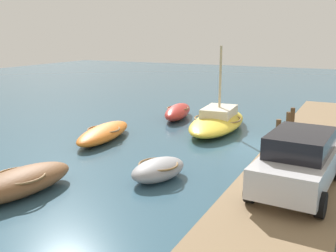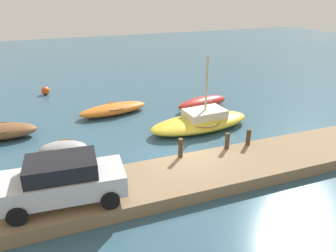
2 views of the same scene
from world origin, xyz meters
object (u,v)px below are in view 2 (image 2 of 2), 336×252
at_px(dinghy_grey, 64,149).
at_px(mooring_post_west, 181,148).
at_px(sailboat_yellow, 201,121).
at_px(rowboat_red, 203,103).
at_px(marker_buoy, 45,91).
at_px(mooring_post_mid_east, 248,137).
at_px(mooring_post_mid_west, 227,141).
at_px(parked_car, 63,180).
at_px(rowboat_brown, 0,131).
at_px(rowboat_orange, 113,109).

height_order(dinghy_grey, mooring_post_west, mooring_post_west).
distance_m(sailboat_yellow, mooring_post_west, 4.45).
xyz_separation_m(sailboat_yellow, rowboat_red, (1.58, 2.96, -0.06)).
xyz_separation_m(dinghy_grey, marker_buoy, (-0.56, 10.38, -0.06)).
bearing_deg(rowboat_red, marker_buoy, 132.56).
bearing_deg(mooring_post_mid_east, marker_buoy, 123.37).
xyz_separation_m(sailboat_yellow, marker_buoy, (-8.02, 9.84, -0.17)).
bearing_deg(mooring_post_mid_west, mooring_post_west, 180.00).
height_order(mooring_post_mid_east, parked_car, parked_car).
bearing_deg(marker_buoy, dinghy_grey, -86.93).
bearing_deg(rowboat_red, parked_car, -151.09).
bearing_deg(rowboat_brown, parked_car, -62.83).
height_order(parked_car, marker_buoy, parked_car).
height_order(rowboat_brown, mooring_post_mid_west, mooring_post_mid_west).
bearing_deg(dinghy_grey, rowboat_red, 33.93).
relative_size(rowboat_red, parked_car, 0.92).
height_order(mooring_post_west, mooring_post_mid_west, mooring_post_west).
bearing_deg(rowboat_orange, rowboat_brown, -176.77).
distance_m(sailboat_yellow, rowboat_red, 3.36).
bearing_deg(parked_car, rowboat_brown, 113.90).
distance_m(rowboat_brown, mooring_post_west, 9.89).
distance_m(rowboat_brown, mooring_post_mid_west, 11.80).
xyz_separation_m(rowboat_red, mooring_post_west, (-4.29, -6.47, 0.57)).
bearing_deg(sailboat_yellow, parked_car, -151.06).
height_order(rowboat_red, dinghy_grey, rowboat_red).
bearing_deg(mooring_post_west, rowboat_brown, 141.60).
relative_size(rowboat_orange, mooring_post_mid_west, 5.90).
bearing_deg(mooring_post_mid_west, rowboat_orange, 116.47).
relative_size(rowboat_orange, mooring_post_mid_east, 5.86).
xyz_separation_m(rowboat_red, mooring_post_mid_east, (-0.82, -6.47, 0.52)).
distance_m(sailboat_yellow, marker_buoy, 12.70).
height_order(rowboat_orange, mooring_post_mid_east, mooring_post_mid_east).
xyz_separation_m(mooring_post_mid_west, parked_car, (-7.30, -1.51, 0.47)).
height_order(mooring_post_west, marker_buoy, mooring_post_west).
xyz_separation_m(mooring_post_mid_east, parked_car, (-8.44, -1.51, 0.47)).
distance_m(rowboat_orange, mooring_post_mid_east, 9.01).
relative_size(mooring_post_mid_east, marker_buoy, 1.31).
xyz_separation_m(mooring_post_mid_west, marker_buoy, (-7.65, 13.35, -0.62)).
relative_size(rowboat_brown, mooring_post_mid_west, 4.98).
xyz_separation_m(sailboat_yellow, dinghy_grey, (-7.47, -0.54, -0.11)).
height_order(rowboat_red, mooring_post_west, mooring_post_west).
bearing_deg(mooring_post_mid_west, mooring_post_mid_east, 0.00).
height_order(mooring_post_mid_west, marker_buoy, mooring_post_mid_west).
xyz_separation_m(rowboat_red, parked_car, (-9.26, -7.98, 0.99)).
height_order(mooring_post_mid_west, parked_car, parked_car).
bearing_deg(mooring_post_mid_east, sailboat_yellow, 102.34).
xyz_separation_m(rowboat_red, dinghy_grey, (-9.05, -3.50, -0.04)).
distance_m(rowboat_brown, marker_buoy, 7.61).
xyz_separation_m(mooring_post_west, marker_buoy, (-5.32, 13.35, -0.67)).
distance_m(rowboat_orange, mooring_post_west, 7.70).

